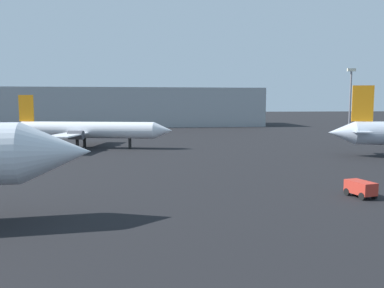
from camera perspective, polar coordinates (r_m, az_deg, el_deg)
airplane_distant at (r=68.07m, az=-15.06°, el=1.96°), size 28.38×19.68×8.82m
baggage_cart at (r=34.74m, az=23.09°, el=-5.83°), size 1.81×2.62×1.30m
light_mast_right at (r=119.17m, az=21.84°, el=6.61°), size 2.40×0.50×16.91m
terminal_building at (r=131.56m, az=-11.79°, el=5.22°), size 96.76×25.14×12.03m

